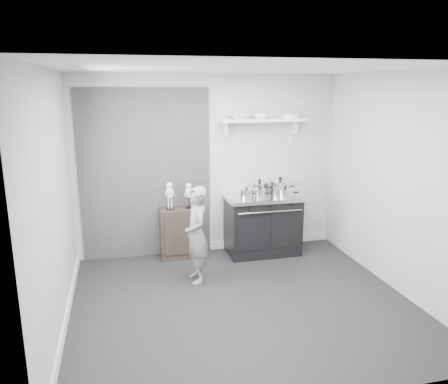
% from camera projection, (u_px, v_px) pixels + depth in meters
% --- Properties ---
extents(ground, '(4.00, 4.00, 0.00)m').
position_uv_depth(ground, '(241.00, 302.00, 5.23)').
color(ground, black).
rests_on(ground, ground).
extents(room_shell, '(4.02, 3.62, 2.71)m').
position_uv_depth(room_shell, '(231.00, 165.00, 4.96)').
color(room_shell, '#A7A7A4').
rests_on(room_shell, ground).
extents(wall_shelf, '(1.30, 0.26, 0.24)m').
position_uv_depth(wall_shelf, '(263.00, 121.00, 6.52)').
color(wall_shelf, white).
rests_on(wall_shelf, room_shell).
extents(stove, '(1.14, 0.71, 0.91)m').
position_uv_depth(stove, '(262.00, 224.00, 6.69)').
color(stove, black).
rests_on(stove, ground).
extents(side_cabinet, '(0.58, 0.34, 0.75)m').
position_uv_depth(side_cabinet, '(180.00, 233.00, 6.54)').
color(side_cabinet, black).
rests_on(side_cabinet, ground).
extents(child, '(0.34, 0.49, 1.28)m').
position_uv_depth(child, '(197.00, 235.00, 5.66)').
color(child, gray).
rests_on(child, ground).
extents(pot_front_left, '(0.28, 0.19, 0.17)m').
position_uv_depth(pot_front_left, '(247.00, 194.00, 6.39)').
color(pot_front_left, silver).
rests_on(pot_front_left, stove).
extents(pot_back_left, '(0.36, 0.27, 0.23)m').
position_uv_depth(pot_back_left, '(260.00, 187.00, 6.68)').
color(pot_back_left, silver).
rests_on(pot_back_left, stove).
extents(pot_back_right, '(0.41, 0.32, 0.25)m').
position_uv_depth(pot_back_right, '(280.00, 186.00, 6.73)').
color(pot_back_right, silver).
rests_on(pot_back_right, stove).
extents(pot_front_right, '(0.33, 0.25, 0.17)m').
position_uv_depth(pot_front_right, '(285.00, 192.00, 6.48)').
color(pot_front_right, silver).
rests_on(pot_front_right, stove).
extents(pot_front_center, '(0.25, 0.17, 0.16)m').
position_uv_depth(pot_front_center, '(260.00, 193.00, 6.42)').
color(pot_front_center, silver).
rests_on(pot_front_center, stove).
extents(skeleton_full, '(0.13, 0.08, 0.47)m').
position_uv_depth(skeleton_full, '(170.00, 194.00, 6.36)').
color(skeleton_full, white).
rests_on(skeleton_full, side_cabinet).
extents(skeleton_torso, '(0.12, 0.08, 0.43)m').
position_uv_depth(skeleton_torso, '(189.00, 194.00, 6.43)').
color(skeleton_torso, white).
rests_on(skeleton_torso, side_cabinet).
extents(bowl_large, '(0.30, 0.30, 0.07)m').
position_uv_depth(bowl_large, '(240.00, 117.00, 6.41)').
color(bowl_large, white).
rests_on(bowl_large, wall_shelf).
extents(bowl_small, '(0.23, 0.23, 0.07)m').
position_uv_depth(bowl_small, '(261.00, 116.00, 6.49)').
color(bowl_small, white).
rests_on(bowl_small, wall_shelf).
extents(plate_stack, '(0.26, 0.26, 0.06)m').
position_uv_depth(plate_stack, '(291.00, 116.00, 6.60)').
color(plate_stack, white).
rests_on(plate_stack, wall_shelf).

